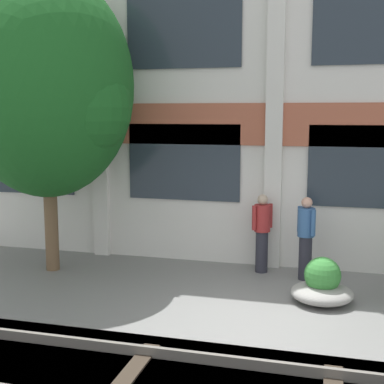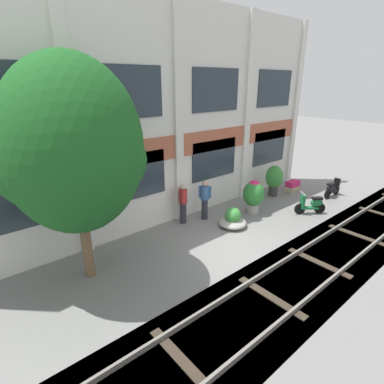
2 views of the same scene
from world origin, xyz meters
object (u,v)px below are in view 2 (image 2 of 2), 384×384
(scooter_near_curb, at_px, (332,188))
(potted_plant_ribbed_drum, at_px, (274,178))
(potted_plant_glazed_jar, at_px, (254,194))
(resident_by_doorway, at_px, (205,199))
(resident_watching_tracks, at_px, (183,202))
(broadleaf_tree, at_px, (74,151))
(potted_plant_wide_bowl, at_px, (233,220))
(potted_plant_square_trough, at_px, (292,186))
(scooter_second_parked, at_px, (312,204))

(scooter_near_curb, bearing_deg, potted_plant_ribbed_drum, 137.35)
(potted_plant_glazed_jar, height_order, resident_by_doorway, resident_by_doorway)
(resident_watching_tracks, bearing_deg, potted_plant_glazed_jar, 19.88)
(potted_plant_ribbed_drum, distance_m, resident_by_doorway, 4.55)
(broadleaf_tree, relative_size, potted_plant_wide_bowl, 5.61)
(resident_by_doorway, bearing_deg, potted_plant_glazed_jar, 114.63)
(potted_plant_square_trough, relative_size, resident_watching_tracks, 0.56)
(potted_plant_square_trough, distance_m, scooter_second_parked, 2.95)
(potted_plant_glazed_jar, height_order, scooter_second_parked, potted_plant_glazed_jar)
(potted_plant_glazed_jar, distance_m, potted_plant_ribbed_drum, 2.64)
(potted_plant_wide_bowl, relative_size, resident_by_doorway, 0.66)
(potted_plant_wide_bowl, relative_size, resident_watching_tracks, 0.67)
(broadleaf_tree, height_order, potted_plant_wide_bowl, broadleaf_tree)
(broadleaf_tree, bearing_deg, scooter_second_parked, -11.78)
(potted_plant_wide_bowl, height_order, scooter_near_curb, scooter_near_curb)
(potted_plant_square_trough, xyz_separation_m, scooter_near_curb, (0.73, -1.76, 0.18))
(potted_plant_square_trough, distance_m, resident_by_doorway, 5.97)
(potted_plant_wide_bowl, relative_size, scooter_second_parked, 0.94)
(broadleaf_tree, distance_m, potted_plant_square_trough, 11.75)
(broadleaf_tree, bearing_deg, potted_plant_ribbed_drum, 3.05)
(resident_by_doorway, bearing_deg, potted_plant_wide_bowl, 65.78)
(potted_plant_ribbed_drum, xyz_separation_m, resident_by_doorway, (-4.55, 0.18, 0.01))
(potted_plant_square_trough, height_order, potted_plant_ribbed_drum, potted_plant_ribbed_drum)
(potted_plant_glazed_jar, distance_m, resident_by_doorway, 2.22)
(scooter_near_curb, xyz_separation_m, scooter_second_parked, (-2.71, -0.43, 0.00))
(potted_plant_square_trough, height_order, potted_plant_glazed_jar, potted_plant_glazed_jar)
(broadleaf_tree, relative_size, potted_plant_glazed_jar, 4.07)
(potted_plant_wide_bowl, distance_m, scooter_near_curb, 6.35)
(potted_plant_wide_bowl, distance_m, resident_watching_tracks, 2.10)
(potted_plant_wide_bowl, height_order, resident_watching_tracks, resident_watching_tracks)
(broadleaf_tree, relative_size, potted_plant_square_trough, 6.72)
(potted_plant_glazed_jar, distance_m, resident_watching_tracks, 3.18)
(potted_plant_wide_bowl, bearing_deg, potted_plant_glazed_jar, 11.32)
(broadleaf_tree, height_order, scooter_second_parked, broadleaf_tree)
(broadleaf_tree, bearing_deg, potted_plant_square_trough, 1.35)
(broadleaf_tree, relative_size, resident_watching_tracks, 3.74)
(broadleaf_tree, distance_m, resident_by_doorway, 6.06)
(potted_plant_ribbed_drum, height_order, resident_by_doorway, resident_by_doorway)
(scooter_second_parked, bearing_deg, potted_plant_ribbed_drum, -68.91)
(potted_plant_ribbed_drum, relative_size, resident_by_doorway, 0.93)
(potted_plant_wide_bowl, distance_m, potted_plant_glazed_jar, 1.78)
(potted_plant_wide_bowl, height_order, scooter_second_parked, scooter_second_parked)
(potted_plant_square_trough, xyz_separation_m, resident_by_doorway, (-5.92, 0.44, 0.65))
(potted_plant_wide_bowl, bearing_deg, resident_watching_tracks, 129.68)
(scooter_near_curb, relative_size, resident_by_doorway, 0.82)
(potted_plant_glazed_jar, bearing_deg, potted_plant_ribbed_drum, 16.51)
(scooter_second_parked, distance_m, resident_watching_tracks, 5.69)
(scooter_near_curb, height_order, resident_watching_tracks, resident_watching_tracks)
(potted_plant_wide_bowl, relative_size, potted_plant_ribbed_drum, 0.71)
(broadleaf_tree, xyz_separation_m, resident_watching_tracks, (4.36, 1.00, -2.91))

